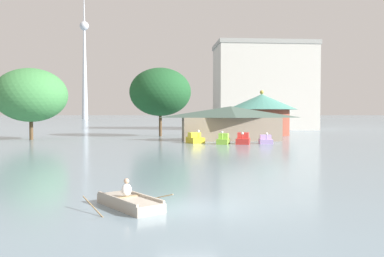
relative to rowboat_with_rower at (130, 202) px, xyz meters
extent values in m
plane|color=gray|center=(2.36, -0.35, -0.23)|extent=(2000.00, 2000.00, 0.00)
cube|color=#ADA393|center=(0.01, -0.01, -0.03)|extent=(2.92, 3.61, 0.39)
cube|color=#ADA393|center=(0.50, 0.30, 0.21)|extent=(1.85, 2.84, 0.10)
cube|color=#ADA393|center=(-0.48, -0.32, 0.21)|extent=(1.85, 2.84, 0.10)
cube|color=#997F5B|center=(-0.13, 0.21, 0.18)|extent=(1.04, 0.78, 0.04)
ellipsoid|color=white|center=(-0.13, 0.21, 0.46)|extent=(0.54, 0.51, 0.51)
sphere|color=tan|center=(-0.13, 0.21, 0.82)|extent=(0.22, 0.22, 0.22)
cylinder|color=tan|center=(1.27, 0.89, 0.01)|extent=(1.03, 1.59, 0.55)
cylinder|color=tan|center=(-1.35, -0.77, 0.01)|extent=(1.03, 1.59, 0.55)
cube|color=yellow|center=(6.06, 37.29, 0.14)|extent=(2.34, 3.04, 0.74)
cube|color=yellow|center=(5.96, 37.61, 0.83)|extent=(1.68, 1.56, 0.63)
cylinder|color=yellow|center=(6.37, 36.26, 0.83)|extent=(0.14, 0.14, 0.62)
sphere|color=white|center=(6.37, 36.26, 1.33)|extent=(0.38, 0.38, 0.38)
cube|color=#8CCC3F|center=(9.39, 35.12, 0.10)|extent=(2.07, 2.74, 0.66)
cube|color=#A0E24F|center=(9.49, 35.41, 0.77)|extent=(1.46, 1.41, 0.68)
cylinder|color=#8CCC3F|center=(9.09, 34.19, 0.79)|extent=(0.14, 0.14, 0.73)
sphere|color=white|center=(9.09, 34.19, 1.30)|extent=(0.30, 0.30, 0.30)
cube|color=red|center=(11.92, 35.20, 0.12)|extent=(2.34, 3.13, 0.69)
cube|color=#E8423C|center=(12.02, 35.53, 0.83)|extent=(1.68, 1.59, 0.73)
cylinder|color=red|center=(11.61, 34.12, 0.73)|extent=(0.14, 0.14, 0.52)
sphere|color=white|center=(11.61, 34.12, 1.15)|extent=(0.33, 0.33, 0.33)
cube|color=#B299D8|center=(14.90, 35.48, 0.05)|extent=(1.94, 2.49, 0.56)
cube|color=#C8ADF0|center=(14.94, 35.76, 0.61)|extent=(1.52, 1.21, 0.56)
cylinder|color=#B299D8|center=(14.77, 34.58, 0.62)|extent=(0.14, 0.14, 0.58)
sphere|color=white|center=(14.77, 34.58, 1.07)|extent=(0.32, 0.32, 0.32)
cube|color=gray|center=(11.56, 42.24, 1.39)|extent=(13.59, 5.14, 3.25)
pyramid|color=#42564C|center=(11.56, 42.24, 3.82)|extent=(14.67, 5.91, 1.61)
cylinder|color=brown|center=(19.58, 56.24, 2.04)|extent=(9.69, 9.69, 4.53)
cone|color=teal|center=(19.58, 56.24, 5.66)|extent=(12.45, 12.45, 2.71)
sphere|color=#B7993D|center=(19.58, 56.24, 7.37)|extent=(0.70, 0.70, 0.70)
cylinder|color=brown|center=(-17.17, 46.05, 1.08)|extent=(0.53, 0.53, 2.61)
ellipsoid|color=#3D7F42|center=(-17.17, 46.05, 6.28)|extent=(10.49, 10.49, 7.80)
cylinder|color=brown|center=(1.68, 53.96, 1.48)|extent=(0.50, 0.50, 3.41)
ellipsoid|color=#1E5128|center=(1.68, 53.96, 7.22)|extent=(10.31, 10.31, 8.07)
cube|color=beige|center=(26.90, 83.40, 9.64)|extent=(23.03, 13.29, 19.73)
cube|color=#999993|center=(26.90, 83.40, 20.01)|extent=(23.49, 13.56, 1.00)
cone|color=#B7BCC6|center=(-50.44, 291.24, 47.92)|extent=(4.33, 4.33, 96.29)
sphere|color=#B7BCC6|center=(-50.44, 291.24, 66.17)|extent=(6.43, 6.43, 6.43)
camera|label=1|loc=(1.12, -17.12, 3.58)|focal=39.51mm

